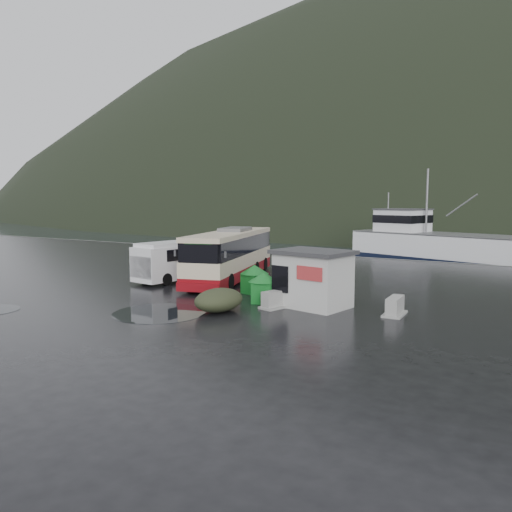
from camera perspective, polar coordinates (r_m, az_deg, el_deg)
The scene contains 14 objects.
ground at distance 26.74m, azimuth -4.28°, elevation -4.19°, with size 160.00×160.00×0.00m, color black.
harbor_water at distance 132.35m, azimuth 24.66°, elevation 3.65°, with size 300.00×180.00×0.02m, color black.
quay_edge at distance 44.38m, azimuth 10.90°, elevation -0.08°, with size 160.00×0.60×1.50m, color #999993.
coach_bus at distance 31.18m, azimuth -2.86°, elevation -2.67°, with size 2.87×11.34×3.20m, color beige, non-canonical shape.
white_van at distance 31.06m, azimuth -8.91°, elevation -2.77°, with size 2.01×5.84×2.44m, color white, non-canonical shape.
waste_bin_left at distance 24.07m, azimuth 0.89°, elevation -5.35°, with size 1.06×1.06×1.48m, color #137023, non-canonical shape.
waste_bin_right at distance 26.46m, azimuth -0.19°, elevation -4.28°, with size 1.09×1.09×1.52m, color #137023, non-canonical shape.
dome_tent at distance 22.28m, azimuth -4.25°, elevation -6.32°, with size 1.85×2.60×1.02m, color #2F3520, non-canonical shape.
ticket_kiosk at distance 23.32m, azimuth 6.48°, elevation -5.77°, with size 3.37×2.55×2.63m, color beige, non-canonical shape.
jersey_barrier_a at distance 22.97m, azimuth 2.33°, elevation -5.92°, with size 0.80×1.59×0.80m, color #999993, non-canonical shape.
jersey_barrier_b at distance 23.14m, azimuth 5.88°, elevation -5.86°, with size 0.75×1.51×0.75m, color #999993, non-canonical shape.
jersey_barrier_c at distance 22.31m, azimuth 15.55°, elevation -6.52°, with size 0.79×1.58×0.79m, color #999993, non-canonical shape.
fishing_trawler at distance 51.23m, azimuth 21.34°, elevation 0.44°, with size 23.13×5.09×9.25m, color white, non-canonical shape.
puddles at distance 24.23m, azimuth -9.20°, elevation -5.34°, with size 11.44×14.86×0.01m.
Camera 1 is at (15.31, -21.37, 4.88)m, focal length 35.00 mm.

